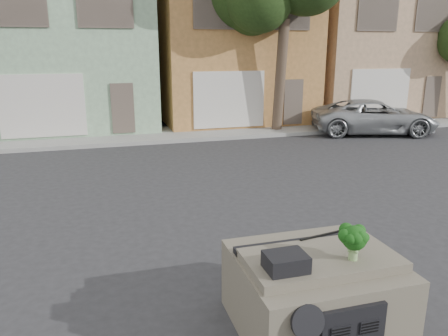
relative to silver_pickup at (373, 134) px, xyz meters
name	(u,v)px	position (x,y,z in m)	size (l,w,h in m)	color
ground_plane	(241,237)	(-8.92, -8.57, 0.00)	(120.00, 120.00, 0.00)	#303033
sidewalk	(162,135)	(-8.92, 1.93, 0.07)	(40.00, 3.00, 0.15)	gray
townhouse_mint	(70,44)	(-12.42, 5.93, 3.77)	(7.20, 8.20, 7.55)	#8FB38E
townhouse_tan	(226,44)	(-4.92, 5.93, 3.77)	(7.20, 8.20, 7.55)	#B27B41
townhouse_beige	(356,44)	(2.58, 5.93, 3.77)	(7.20, 8.20, 7.55)	tan
silver_pickup	(373,134)	(0.00, 0.00, 0.00)	(2.42, 5.25, 1.46)	#A3A7AA
tree_near	(282,31)	(-3.92, 1.23, 4.25)	(4.40, 4.00, 8.50)	#1F3513
car_dashboard	(314,289)	(-8.92, -11.57, 0.56)	(2.00, 1.80, 1.12)	#665F4F
instrument_hump	(286,262)	(-9.50, -11.92, 1.22)	(0.48, 0.38, 0.20)	black
wiper_arm	(321,235)	(-8.64, -11.19, 1.13)	(0.70, 0.03, 0.02)	black
broccoli	(354,243)	(-8.60, -11.91, 1.34)	(0.37, 0.37, 0.45)	#103B0E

